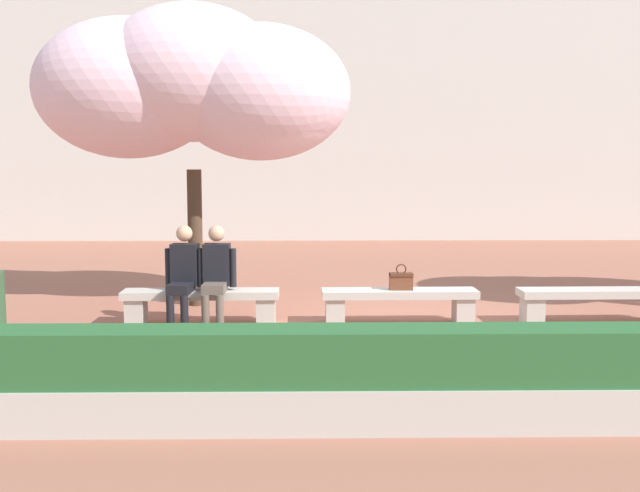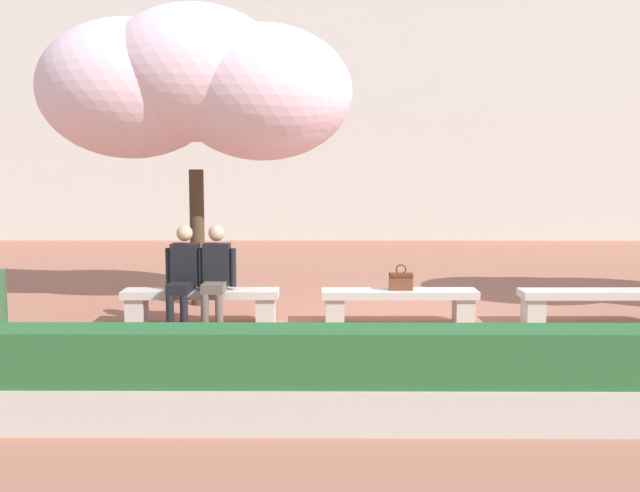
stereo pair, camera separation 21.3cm
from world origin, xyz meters
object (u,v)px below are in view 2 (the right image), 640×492
(stone_bench_near_west, at_px, (399,301))
(cherry_tree_main, at_px, (195,86))
(person_seated_right, at_px, (216,271))
(stone_bench_west_end, at_px, (201,300))
(stone_bench_center, at_px, (598,301))
(person_seated_left, at_px, (183,271))
(handbag, at_px, (401,280))

(stone_bench_near_west, height_order, cherry_tree_main, cherry_tree_main)
(person_seated_right, distance_m, cherry_tree_main, 2.95)
(stone_bench_west_end, height_order, stone_bench_center, same)
(stone_bench_west_end, height_order, cherry_tree_main, cherry_tree_main)
(stone_bench_near_west, xyz_separation_m, person_seated_left, (-2.79, -0.05, 0.39))
(stone_bench_center, height_order, cherry_tree_main, cherry_tree_main)
(stone_bench_center, bearing_deg, handbag, -179.78)
(stone_bench_west_end, xyz_separation_m, person_seated_left, (-0.21, -0.05, 0.39))
(stone_bench_west_end, relative_size, stone_bench_near_west, 1.00)
(stone_bench_west_end, xyz_separation_m, person_seated_right, (0.20, -0.05, 0.39))
(person_seated_right, bearing_deg, stone_bench_west_end, 165.37)
(stone_bench_center, distance_m, cherry_tree_main, 6.32)
(stone_bench_near_west, height_order, stone_bench_center, same)
(person_seated_left, height_order, cherry_tree_main, cherry_tree_main)
(person_seated_right, xyz_separation_m, handbag, (2.39, 0.04, -0.12))
(stone_bench_center, distance_m, handbag, 2.58)
(stone_bench_west_end, relative_size, person_seated_right, 1.57)
(stone_bench_center, xyz_separation_m, handbag, (-2.56, -0.01, 0.27))
(stone_bench_near_west, height_order, person_seated_right, person_seated_right)
(stone_bench_center, bearing_deg, cherry_tree_main, 165.24)
(stone_bench_near_west, bearing_deg, person_seated_right, -178.71)
(person_seated_right, distance_m, handbag, 2.39)
(stone_bench_near_west, distance_m, person_seated_left, 2.82)
(person_seated_right, relative_size, handbag, 3.81)
(stone_bench_center, bearing_deg, person_seated_left, -179.43)
(stone_bench_west_end, height_order, person_seated_left, person_seated_left)
(person_seated_left, relative_size, handbag, 3.81)
(stone_bench_near_west, distance_m, person_seated_right, 2.41)
(stone_bench_near_west, height_order, person_seated_left, person_seated_left)
(handbag, bearing_deg, stone_bench_west_end, 179.78)
(stone_bench_west_end, bearing_deg, person_seated_right, -14.63)
(stone_bench_near_west, xyz_separation_m, cherry_tree_main, (-2.86, 1.43, 2.89))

